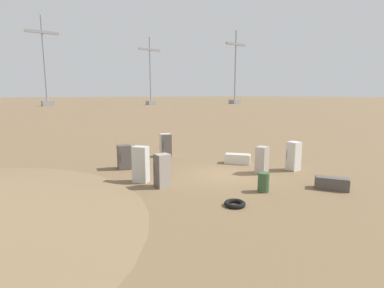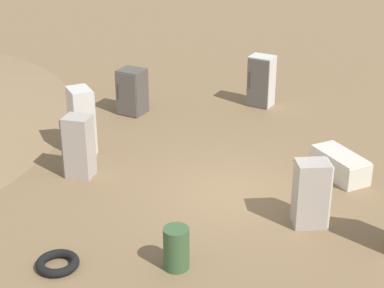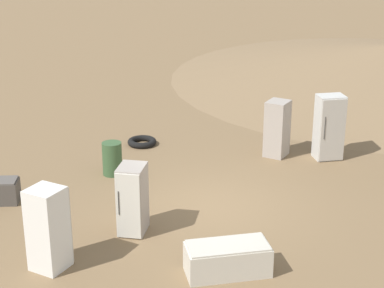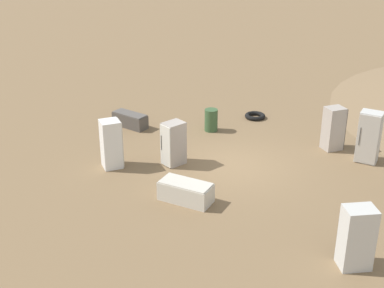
# 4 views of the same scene
# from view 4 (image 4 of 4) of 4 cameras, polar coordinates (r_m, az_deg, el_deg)

# --- Properties ---
(ground_plane) EXTENTS (1000.00, 1000.00, 0.00)m
(ground_plane) POSITION_cam_4_polar(r_m,az_deg,el_deg) (19.37, 4.47, -2.32)
(ground_plane) COLOR brown
(discarded_fridge_0) EXTENTS (0.71, 0.66, 1.76)m
(discarded_fridge_0) POSITION_cam_4_polar(r_m,az_deg,el_deg) (19.11, -8.59, 0.00)
(discarded_fridge_0) COLOR white
(discarded_fridge_0) RESTS_ON ground_plane
(discarded_fridge_1) EXTENTS (1.31, 1.64, 0.60)m
(discarded_fridge_1) POSITION_cam_4_polar(r_m,az_deg,el_deg) (22.80, -6.62, 2.57)
(discarded_fridge_1) COLOR #4C4742
(discarded_fridge_1) RESTS_ON ground_plane
(discarded_fridge_3) EXTENTS (0.91, 0.78, 1.60)m
(discarded_fridge_3) POSITION_cam_4_polar(r_m,az_deg,el_deg) (19.15, -1.98, 0.05)
(discarded_fridge_3) COLOR #A89E93
(discarded_fridge_3) RESTS_ON ground_plane
(discarded_fridge_4) EXTENTS (0.95, 0.97, 1.92)m
(discarded_fridge_4) POSITION_cam_4_polar(r_m,az_deg,el_deg) (20.29, 18.35, 0.70)
(discarded_fridge_4) COLOR silver
(discarded_fridge_4) RESTS_ON ground_plane
(discarded_fridge_5) EXTENTS (1.67, 1.78, 0.65)m
(discarded_fridge_5) POSITION_cam_4_polar(r_m,az_deg,el_deg) (16.94, -0.67, -5.10)
(discarded_fridge_5) COLOR beige
(discarded_fridge_5) RESTS_ON ground_plane
(discarded_fridge_6) EXTENTS (0.93, 0.84, 1.72)m
(discarded_fridge_6) POSITION_cam_4_polar(r_m,az_deg,el_deg) (14.41, 17.14, -9.50)
(discarded_fridge_6) COLOR silver
(discarded_fridge_6) RESTS_ON ground_plane
(discarded_fridge_7) EXTENTS (0.74, 0.61, 1.68)m
(discarded_fridge_7) POSITION_cam_4_polar(r_m,az_deg,el_deg) (21.05, 14.87, 1.62)
(discarded_fridge_7) COLOR #A89E93
(discarded_fridge_7) RESTS_ON ground_plane
(scrap_tire) EXTENTS (0.90, 0.90, 0.19)m
(scrap_tire) POSITION_cam_4_polar(r_m,az_deg,el_deg) (23.83, 6.74, 2.99)
(scrap_tire) COLOR black
(scrap_tire) RESTS_ON ground_plane
(rusty_barrel) EXTENTS (0.54, 0.54, 0.93)m
(rusty_barrel) POSITION_cam_4_polar(r_m,az_deg,el_deg) (22.20, 2.05, 2.57)
(rusty_barrel) COLOR #385633
(rusty_barrel) RESTS_ON ground_plane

